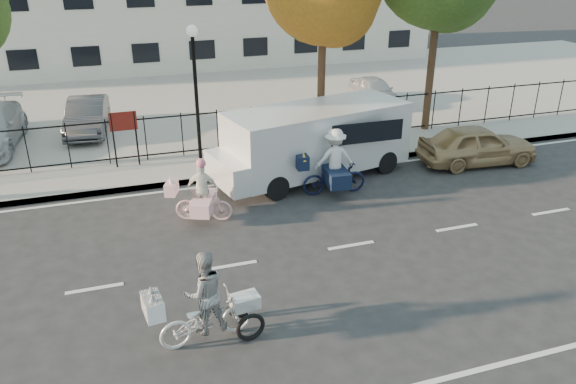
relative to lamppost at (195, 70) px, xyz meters
name	(u,v)px	position (x,y,z in m)	size (l,w,h in m)	color
ground	(231,266)	(-0.50, -6.80, -3.11)	(120.00, 120.00, 0.00)	#333334
road_markings	(231,266)	(-0.50, -6.80, -3.11)	(60.00, 9.52, 0.01)	silver
curb	(195,181)	(-0.50, -1.75, -3.04)	(60.00, 0.10, 0.15)	#A8A399
sidewalk	(189,169)	(-0.50, -0.70, -3.04)	(60.00, 2.20, 0.15)	#A8A399
parking_lot	(159,101)	(-0.50, 8.20, -3.04)	(60.00, 15.60, 0.15)	#A8A399
iron_fence	(182,134)	(-0.50, 0.40, -2.21)	(58.00, 0.06, 1.50)	black
building	(135,11)	(-0.50, 18.20, -0.11)	(34.00, 10.00, 6.00)	silver
lamppost	(195,70)	(0.00, 0.00, 0.00)	(0.36, 0.36, 4.33)	black
street_sign	(124,128)	(-2.35, 0.00, -1.70)	(0.85, 0.06, 1.80)	black
zebra_trike	(206,308)	(-1.50, -9.21, -2.40)	(2.17, 0.95, 1.85)	silver
unicorn_bike	(202,198)	(-0.69, -4.32, -2.46)	(1.77, 1.29, 1.76)	beige
bull_bike	(333,168)	(3.25, -3.75, -2.32)	(2.15, 1.48, 1.98)	black
white_van	(314,139)	(3.19, -2.31, -1.89)	(6.60, 3.28, 2.22)	white
gold_sedan	(477,145)	(8.70, -3.00, -2.45)	(1.56, 3.88, 1.32)	tan
lot_car_c	(87,116)	(-3.54, 4.09, -2.33)	(1.35, 3.87, 1.27)	#44454B
lot_car_d	(374,91)	(8.59, 4.45, -2.38)	(1.37, 3.41, 1.16)	#B6BBBF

